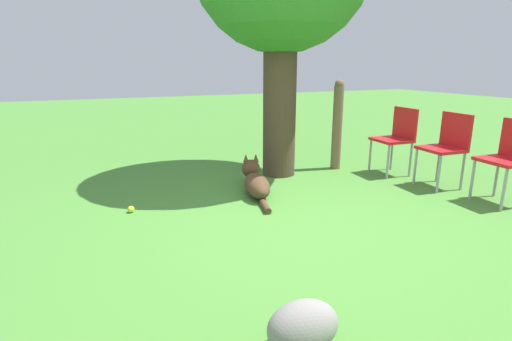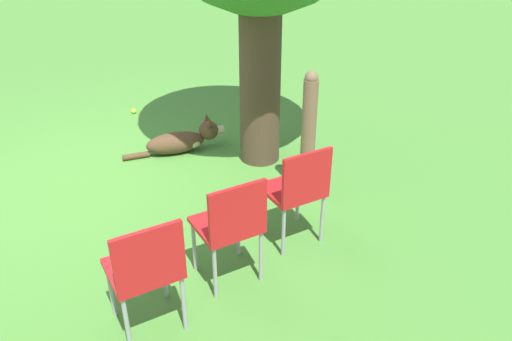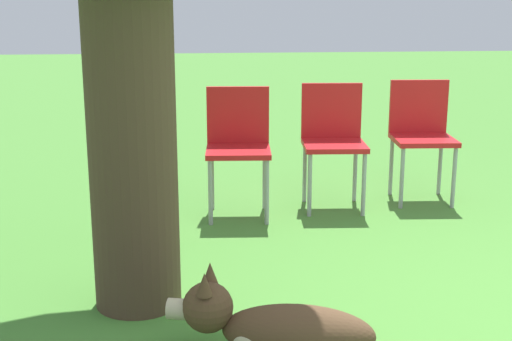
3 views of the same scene
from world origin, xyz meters
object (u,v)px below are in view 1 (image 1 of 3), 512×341
(dog, at_px, (256,182))
(fence_post, at_px, (337,125))
(tennis_ball, at_px, (131,209))
(red_chair_0, at_px, (510,155))
(red_chair_2, at_px, (397,135))
(red_chair_1, at_px, (447,144))

(dog, xyz_separation_m, fence_post, (1.50, 0.59, 0.49))
(dog, distance_m, fence_post, 1.68)
(fence_post, relative_size, tennis_ball, 18.30)
(red_chair_0, bearing_deg, fence_post, -63.64)
(red_chair_0, bearing_deg, dog, -26.95)
(dog, relative_size, fence_post, 0.93)
(dog, distance_m, tennis_ball, 1.40)
(fence_post, relative_size, red_chair_2, 1.40)
(red_chair_0, relative_size, red_chair_2, 1.00)
(red_chair_1, distance_m, red_chair_2, 0.71)
(red_chair_1, height_order, tennis_ball, red_chair_1)
(fence_post, distance_m, tennis_ball, 3.03)
(dog, bearing_deg, fence_post, -55.87)
(fence_post, bearing_deg, red_chair_0, -66.93)
(red_chair_0, bearing_deg, tennis_ball, -15.82)
(red_chair_2, bearing_deg, red_chair_1, 103.79)
(dog, height_order, red_chair_2, red_chair_2)
(fence_post, distance_m, red_chair_0, 2.12)
(red_chair_0, height_order, tennis_ball, red_chair_0)
(red_chair_2, bearing_deg, fence_post, -40.87)
(red_chair_0, xyz_separation_m, tennis_ball, (-3.73, 1.29, -0.50))
(red_chair_1, bearing_deg, tennis_ball, -6.11)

